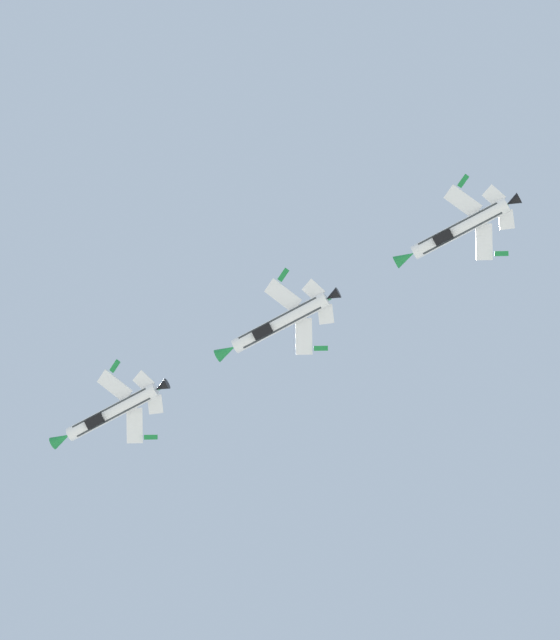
# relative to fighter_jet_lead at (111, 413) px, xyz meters

# --- Properties ---
(fighter_jet_lead) EXTENTS (15.97, 10.09, 4.86)m
(fighter_jet_lead) POSITION_rel_fighter_jet_lead_xyz_m (0.00, 0.00, 0.00)
(fighter_jet_lead) COLOR silver
(fighter_jet_left_wing) EXTENTS (15.97, 10.03, 4.93)m
(fighter_jet_left_wing) POSITION_rel_fighter_jet_lead_xyz_m (23.18, 1.39, -2.12)
(fighter_jet_left_wing) COLOR silver
(fighter_jet_right_wing) EXTENTS (15.97, 10.06, 4.90)m
(fighter_jet_right_wing) POSITION_rel_fighter_jet_lead_xyz_m (45.84, 4.87, 2.24)
(fighter_jet_right_wing) COLOR silver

